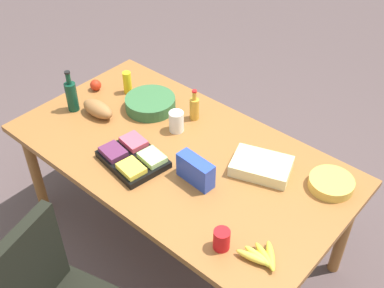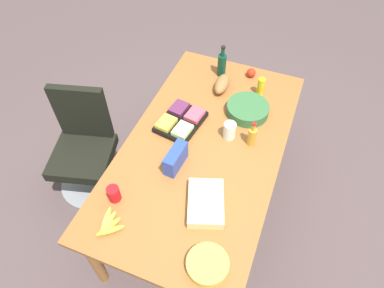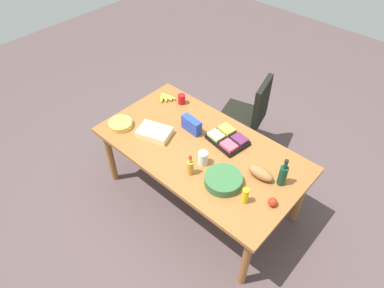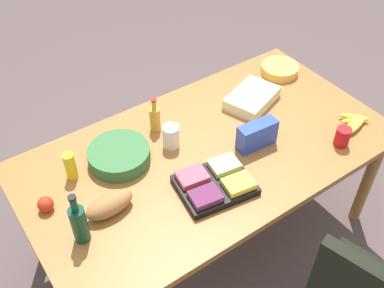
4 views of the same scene
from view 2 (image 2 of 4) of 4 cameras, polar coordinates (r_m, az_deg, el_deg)
The scene contains 16 objects.
ground_plane at distance 3.10m, azimuth 1.60°, elevation -9.30°, with size 10.00×10.00×0.00m, color #534242.
conference_table at distance 2.52m, azimuth 1.95°, elevation -1.33°, with size 2.00×1.09×0.77m.
office_chair at distance 3.05m, azimuth -17.22°, elevation -1.74°, with size 0.59×0.59×0.98m.
chip_bag_blue at distance 2.30m, azimuth -2.73°, elevation -2.40°, with size 0.22×0.08×0.15m, color #2843B1.
banana_bunch at distance 2.16m, azimuth -13.77°, elevation -12.92°, with size 0.21×0.17×0.04m.
dressing_bottle at distance 2.45m, azimuth 9.94°, elevation 1.34°, with size 0.07×0.07×0.21m.
mayo_jar at distance 2.48m, azimuth 6.26°, elevation 2.23°, with size 0.09×0.09×0.13m, color white.
sheet_cake at distance 2.16m, azimuth 2.30°, elevation -9.78°, with size 0.32×0.22×0.07m, color beige.
mustard_bottle at distance 2.84m, azimuth 11.36°, elevation 9.35°, with size 0.06×0.06×0.15m, color yellow.
salad_bowl at distance 2.69m, azimuth 9.24°, elevation 5.72°, with size 0.32×0.32×0.08m, color #336437.
bread_loaf at distance 2.86m, azimuth 5.01°, elevation 9.92°, with size 0.24×0.11×0.10m, color #986336.
red_solo_cup at distance 2.22m, azimuth -12.88°, elevation -8.06°, with size 0.08×0.08×0.11m, color red.
wine_bottle at distance 2.97m, azimuth 4.99°, elevation 13.08°, with size 0.08×0.08×0.28m.
chip_bowl at distance 2.01m, azimuth 2.60°, elevation -19.39°, with size 0.24×0.24×0.06m, color gold.
fruit_platter at distance 2.58m, azimuth -1.89°, elevation 3.86°, with size 0.40×0.33×0.07m.
apple_red at distance 3.02m, azimuth 9.82°, elevation 11.59°, with size 0.08×0.08×0.08m, color red.
Camera 2 is at (-1.47, -0.49, 2.69)m, focal length 32.04 mm.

